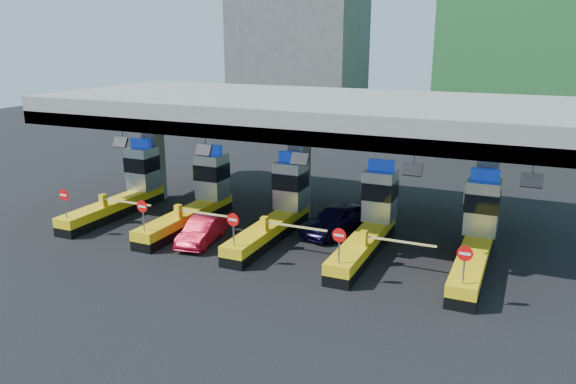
% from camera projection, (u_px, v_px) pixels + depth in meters
% --- Properties ---
extents(ground, '(120.00, 120.00, 0.00)m').
position_uv_depth(ground, '(277.00, 235.00, 29.71)').
color(ground, black).
rests_on(ground, ground).
extents(toll_canopy, '(28.00, 12.09, 7.00)m').
position_uv_depth(toll_canopy, '(299.00, 113.00, 30.60)').
color(toll_canopy, slate).
rests_on(toll_canopy, ground).
extents(toll_lane_far_left, '(4.43, 8.00, 4.16)m').
position_uv_depth(toll_lane_far_left, '(127.00, 188.00, 33.49)').
color(toll_lane_far_left, black).
rests_on(toll_lane_far_left, ground).
extents(toll_lane_left, '(4.43, 8.00, 4.16)m').
position_uv_depth(toll_lane_left, '(199.00, 198.00, 31.54)').
color(toll_lane_left, black).
rests_on(toll_lane_left, ground).
extents(toll_lane_center, '(4.43, 8.00, 4.16)m').
position_uv_depth(toll_lane_center, '(279.00, 208.00, 29.58)').
color(toll_lane_center, black).
rests_on(toll_lane_center, ground).
extents(toll_lane_right, '(4.43, 8.00, 4.16)m').
position_uv_depth(toll_lane_right, '(371.00, 220.00, 27.63)').
color(toll_lane_right, black).
rests_on(toll_lane_right, ground).
extents(toll_lane_far_right, '(4.43, 8.00, 4.16)m').
position_uv_depth(toll_lane_far_right, '(477.00, 234.00, 25.67)').
color(toll_lane_far_right, black).
rests_on(toll_lane_far_right, ground).
extents(bg_building_concrete, '(14.00, 10.00, 18.00)m').
position_uv_depth(bg_building_concrete, '(299.00, 47.00, 64.48)').
color(bg_building_concrete, '#4C4C49').
rests_on(bg_building_concrete, ground).
extents(van, '(3.50, 5.09, 1.61)m').
position_uv_depth(van, '(338.00, 219.00, 29.73)').
color(van, black).
rests_on(van, ground).
extents(red_car, '(1.89, 4.01, 1.27)m').
position_uv_depth(red_car, '(202.00, 231.00, 28.45)').
color(red_car, red).
rests_on(red_car, ground).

